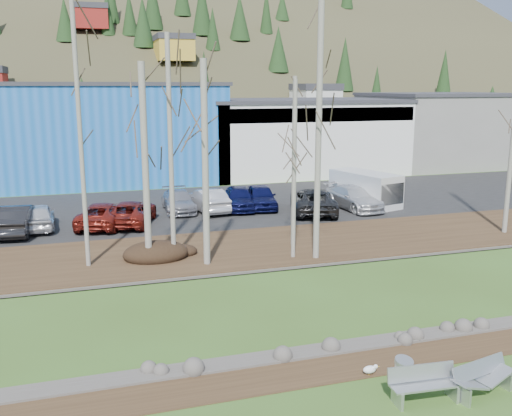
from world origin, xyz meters
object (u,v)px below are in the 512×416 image
object	(u,v)px
car_7	(354,198)
car_9	(261,197)
car_1	(17,219)
car_3	(178,201)
car_6	(313,200)
car_8	(131,213)
seagull	(370,369)
car_0	(38,216)
litter_bin	(403,376)
car_2	(104,214)
car_5	(208,200)
van_white	(367,189)
bench_intact	(424,384)
bench_damaged	(482,378)
car_4	(239,198)

from	to	relation	value
car_7	car_9	distance (m)	6.06
car_1	car_9	world-z (taller)	car_1
car_3	car_6	size ratio (longest dim) A/B	0.81
car_6	car_8	size ratio (longest dim) A/B	1.14
car_3	seagull	bearing A→B (deg)	-83.99
car_0	car_7	world-z (taller)	car_7
litter_bin	car_9	xyz separation A→B (m)	(3.27, 22.79, 0.48)
seagull	car_8	distance (m)	20.31
litter_bin	car_6	world-z (taller)	car_6
car_9	car_2	bearing A→B (deg)	-158.64
car_5	car_7	xyz separation A→B (m)	(9.25, -2.01, -0.01)
seagull	van_white	world-z (taller)	van_white
car_5	car_7	size ratio (longest dim) A/B	0.89
car_6	van_white	bearing A→B (deg)	-149.19
bench_intact	litter_bin	bearing A→B (deg)	115.24
seagull	car_6	world-z (taller)	car_6
car_0	litter_bin	bearing A→B (deg)	114.21
car_8	car_3	bearing A→B (deg)	-122.23
car_5	seagull	bearing A→B (deg)	83.41
seagull	car_1	xyz separation A→B (m)	(-10.92, 19.38, 0.75)
car_3	car_1	bearing A→B (deg)	-159.85
car_1	van_white	bearing A→B (deg)	-170.56
bench_damaged	car_9	size ratio (longest dim) A/B	0.45
car_6	bench_damaged	bearing A→B (deg)	95.86
car_7	car_8	distance (m)	14.26
bench_intact	car_7	bearing A→B (deg)	72.19
car_9	car_7	bearing A→B (deg)	-10.12
car_9	van_white	bearing A→B (deg)	-0.38
bench_intact	car_4	xyz separation A→B (m)	(1.55, 23.40, 0.43)
car_0	car_4	size ratio (longest dim) A/B	0.96
seagull	car_5	distance (m)	21.78
car_7	car_9	size ratio (longest dim) A/B	1.14
litter_bin	car_6	xyz separation A→B (m)	(5.99, 20.44, 0.51)
seagull	car_9	size ratio (longest dim) A/B	0.10
car_0	car_6	distance (m)	16.36
car_0	car_9	world-z (taller)	car_9
car_9	car_5	bearing A→B (deg)	-169.76
litter_bin	seagull	size ratio (longest dim) A/B	1.82
car_4	car_1	bearing A→B (deg)	-159.88
seagull	car_6	xyz separation A→B (m)	(6.44, 19.47, 0.74)
car_1	car_5	bearing A→B (deg)	-161.50
car_0	car_1	xyz separation A→B (m)	(-1.01, -0.77, 0.07)
car_5	car_6	world-z (taller)	car_6
bench_intact	seagull	xyz separation A→B (m)	(-0.68, 1.60, -0.28)
car_6	car_7	xyz separation A→B (m)	(2.99, 0.30, -0.05)
bench_intact	seagull	bearing A→B (deg)	117.65
car_7	van_white	distance (m)	1.64
bench_damaged	car_4	xyz separation A→B (m)	(-0.12, 23.54, 0.46)
car_2	car_3	xyz separation A→B (m)	(4.75, 2.73, -0.03)
car_5	van_white	world-z (taller)	van_white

